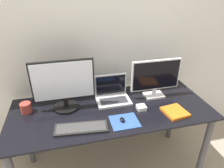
% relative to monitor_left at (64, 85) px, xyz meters
% --- Properties ---
extents(wall_back, '(7.00, 0.05, 2.50)m').
position_rel_monitor_left_xyz_m(wall_back, '(0.38, 0.32, 0.27)').
color(wall_back, silver).
rests_on(wall_back, ground_plane).
extents(desk, '(1.73, 0.72, 0.76)m').
position_rel_monitor_left_xyz_m(desk, '(0.38, -0.11, -0.36)').
color(desk, black).
rests_on(desk, ground_plane).
extents(monitor_left, '(0.51, 0.22, 0.44)m').
position_rel_monitor_left_xyz_m(monitor_left, '(0.00, 0.00, 0.00)').
color(monitor_left, black).
rests_on(monitor_left, desk).
extents(monitor_right, '(0.47, 0.13, 0.37)m').
position_rel_monitor_left_xyz_m(monitor_right, '(0.83, 0.00, -0.03)').
color(monitor_right, silver).
rests_on(monitor_right, desk).
extents(laptop, '(0.31, 0.22, 0.22)m').
position_rel_monitor_left_xyz_m(laptop, '(0.42, 0.04, -0.17)').
color(laptop, silver).
rests_on(laptop, desk).
extents(keyboard, '(0.41, 0.18, 0.02)m').
position_rel_monitor_left_xyz_m(keyboard, '(0.10, -0.32, -0.22)').
color(keyboard, black).
rests_on(keyboard, desk).
extents(mousepad, '(0.22, 0.19, 0.00)m').
position_rel_monitor_left_xyz_m(mousepad, '(0.44, -0.31, -0.22)').
color(mousepad, '#2D519E').
rests_on(mousepad, desk).
extents(mouse, '(0.04, 0.06, 0.03)m').
position_rel_monitor_left_xyz_m(mouse, '(0.42, -0.30, -0.21)').
color(mouse, black).
rests_on(mouse, mousepad).
extents(book, '(0.20, 0.21, 0.02)m').
position_rel_monitor_left_xyz_m(book, '(0.88, -0.30, -0.21)').
color(book, orange).
rests_on(book, desk).
extents(mug, '(0.09, 0.09, 0.09)m').
position_rel_monitor_left_xyz_m(mug, '(-0.33, 0.01, -0.18)').
color(mug, '#99382D').
rests_on(mug, desk).
extents(power_brick, '(0.08, 0.08, 0.03)m').
position_rel_monitor_left_xyz_m(power_brick, '(0.63, -0.18, -0.21)').
color(power_brick, white).
rests_on(power_brick, desk).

